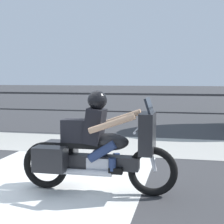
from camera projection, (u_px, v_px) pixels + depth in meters
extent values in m
plane|color=#38383A|center=(28.00, 183.00, 5.64)|extent=(120.00, 120.00, 0.00)
cube|color=#A8A59E|center=(87.00, 144.00, 8.94)|extent=(44.00, 2.40, 0.01)
cube|color=silver|center=(40.00, 188.00, 5.38)|extent=(3.19, 6.00, 0.01)
cube|color=#232326|center=(102.00, 94.00, 10.49)|extent=(36.00, 0.04, 0.06)
cube|color=#232326|center=(102.00, 111.00, 10.55)|extent=(36.00, 0.03, 0.04)
cylinder|color=#232326|center=(102.00, 113.00, 10.56)|extent=(0.05, 0.05, 1.25)
torus|color=black|center=(153.00, 171.00, 5.00)|extent=(0.73, 0.11, 0.73)
torus|color=black|center=(46.00, 165.00, 5.36)|extent=(0.73, 0.11, 0.73)
cube|color=#232326|center=(97.00, 162.00, 5.17)|extent=(1.27, 0.22, 0.20)
cube|color=silver|center=(99.00, 165.00, 5.17)|extent=(0.34, 0.26, 0.26)
ellipsoid|color=#232326|center=(110.00, 142.00, 5.10)|extent=(0.56, 0.30, 0.26)
cube|color=black|center=(86.00, 145.00, 5.18)|extent=(0.74, 0.28, 0.08)
cube|color=#232326|center=(147.00, 133.00, 4.96)|extent=(0.20, 0.56, 0.59)
cube|color=#1E232B|center=(149.00, 106.00, 4.92)|extent=(0.10, 0.48, 0.24)
cylinder|color=silver|center=(138.00, 129.00, 4.99)|extent=(0.04, 0.70, 0.04)
cylinder|color=silver|center=(81.00, 172.00, 5.07)|extent=(0.92, 0.09, 0.09)
cube|color=#232326|center=(50.00, 159.00, 5.07)|extent=(0.48, 0.28, 0.36)
cube|color=#232326|center=(62.00, 152.00, 5.54)|extent=(0.48, 0.28, 0.36)
cylinder|color=silver|center=(151.00, 152.00, 4.98)|extent=(0.19, 0.06, 0.56)
cube|color=black|center=(95.00, 126.00, 5.12)|extent=(0.31, 0.36, 0.55)
sphere|color=tan|center=(97.00, 102.00, 5.07)|extent=(0.23, 0.23, 0.23)
sphere|color=black|center=(97.00, 100.00, 5.07)|extent=(0.29, 0.29, 0.29)
cylinder|color=navy|center=(102.00, 152.00, 4.98)|extent=(0.44, 0.13, 0.34)
cylinder|color=navy|center=(112.00, 164.00, 4.97)|extent=(0.11, 0.11, 0.18)
cube|color=black|center=(116.00, 171.00, 4.97)|extent=(0.20, 0.10, 0.09)
cylinder|color=navy|center=(107.00, 147.00, 5.27)|extent=(0.44, 0.13, 0.34)
cylinder|color=navy|center=(116.00, 159.00, 5.26)|extent=(0.11, 0.11, 0.18)
cube|color=black|center=(120.00, 166.00, 5.26)|extent=(0.20, 0.10, 0.09)
cylinder|color=tan|center=(112.00, 124.00, 4.75)|extent=(0.68, 0.09, 0.31)
cylinder|color=tan|center=(120.00, 119.00, 5.34)|extent=(0.68, 0.09, 0.31)
cube|color=black|center=(76.00, 131.00, 5.19)|extent=(0.40, 0.27, 0.35)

